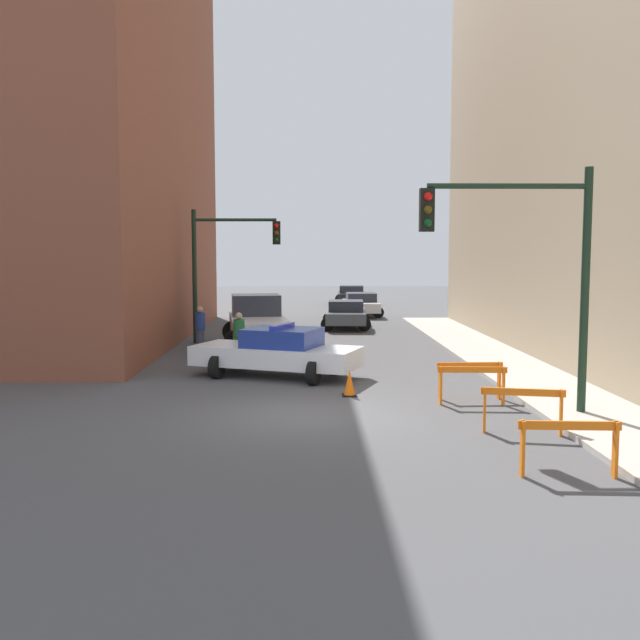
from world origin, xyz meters
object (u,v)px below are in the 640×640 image
(police_car, at_px, (278,352))
(barrier_back, at_px, (472,379))
(pedestrian_crossing, at_px, (239,338))
(barrier_mid, at_px, (523,403))
(parked_car_near, at_px, (346,314))
(parked_car_mid, at_px, (361,304))
(traffic_cone, at_px, (350,383))
(traffic_light_far, at_px, (223,256))
(white_truck, at_px, (257,322))
(pedestrian_corner, at_px, (200,329))
(barrier_front, at_px, (569,439))
(barrier_corner, at_px, (470,374))
(traffic_light_near, at_px, (531,253))
(parked_car_far, at_px, (351,295))

(police_car, xyz_separation_m, barrier_back, (4.67, -3.85, -0.11))
(pedestrian_crossing, distance_m, barrier_mid, 10.84)
(parked_car_near, relative_size, parked_car_mid, 1.02)
(parked_car_near, bearing_deg, traffic_cone, -89.57)
(barrier_back, bearing_deg, traffic_light_far, 121.51)
(barrier_mid, bearing_deg, white_truck, 114.33)
(pedestrian_corner, bearing_deg, parked_car_near, -163.78)
(barrier_mid, bearing_deg, traffic_cone, 129.85)
(traffic_cone, bearing_deg, pedestrian_corner, 122.38)
(white_truck, relative_size, barrier_front, 3.51)
(parked_car_mid, bearing_deg, white_truck, -111.91)
(white_truck, xyz_separation_m, parked_car_mid, (4.90, 12.62, -0.23))
(barrier_corner, bearing_deg, traffic_light_near, -66.68)
(barrier_corner, bearing_deg, parked_car_mid, 92.31)
(pedestrian_crossing, xyz_separation_m, traffic_cone, (3.20, -5.01, -0.54))
(pedestrian_crossing, relative_size, barrier_corner, 1.04)
(barrier_front, distance_m, barrier_back, 5.36)
(police_car, height_order, barrier_mid, police_car)
(barrier_front, distance_m, barrier_mid, 2.68)
(pedestrian_corner, distance_m, barrier_mid, 13.88)
(pedestrian_crossing, height_order, barrier_corner, pedestrian_crossing)
(parked_car_mid, height_order, barrier_mid, parked_car_mid)
(barrier_back, bearing_deg, parked_car_near, 96.74)
(traffic_light_far, bearing_deg, police_car, -72.47)
(traffic_light_far, bearing_deg, barrier_back, -58.49)
(traffic_light_near, relative_size, pedestrian_corner, 3.13)
(traffic_light_far, bearing_deg, barrier_mid, -62.34)
(parked_car_mid, relative_size, barrier_corner, 2.70)
(barrier_front, height_order, traffic_cone, barrier_front)
(traffic_light_near, height_order, white_truck, traffic_light_near)
(parked_car_near, height_order, barrier_mid, parked_car_near)
(barrier_mid, bearing_deg, barrier_front, -91.66)
(traffic_light_far, height_order, barrier_back, traffic_light_far)
(traffic_light_far, relative_size, parked_car_near, 1.18)
(traffic_light_far, distance_m, barrier_back, 13.90)
(barrier_back, xyz_separation_m, traffic_cone, (-2.78, 1.10, -0.30))
(barrier_mid, relative_size, barrier_corner, 0.98)
(traffic_light_far, height_order, pedestrian_corner, traffic_light_far)
(traffic_cone, bearing_deg, pedestrian_crossing, 122.57)
(barrier_mid, xyz_separation_m, barrier_back, (-0.37, 2.67, 0.00))
(white_truck, distance_m, barrier_mid, 14.80)
(parked_car_near, relative_size, barrier_mid, 2.79)
(police_car, distance_m, traffic_cone, 3.36)
(pedestrian_corner, bearing_deg, pedestrian_crossing, 82.11)
(barrier_corner, distance_m, traffic_cone, 2.93)
(traffic_cone, bearing_deg, traffic_light_near, -32.27)
(parked_car_mid, bearing_deg, traffic_cone, -95.68)
(parked_car_far, relative_size, pedestrian_corner, 2.65)
(traffic_light_near, distance_m, traffic_cone, 5.42)
(parked_car_mid, distance_m, barrier_corner, 22.78)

